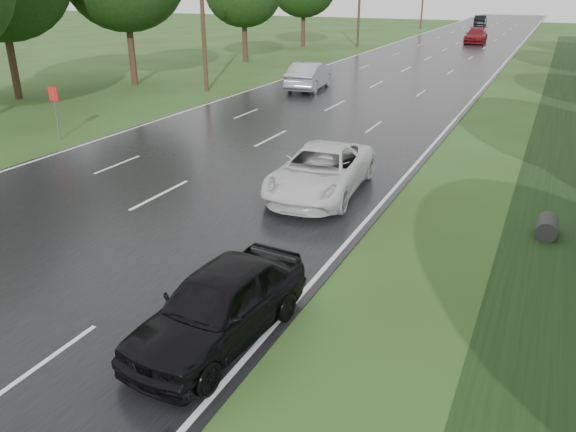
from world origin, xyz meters
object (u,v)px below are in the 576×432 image
(road_sign, at_px, (54,102))
(white_pickup, at_px, (321,171))
(silver_sedan, at_px, (309,76))
(dark_sedan, at_px, (219,305))

(road_sign, bearing_deg, white_pickup, -6.89)
(road_sign, bearing_deg, silver_sedan, 72.74)
(dark_sedan, height_order, silver_sedan, silver_sedan)
(silver_sedan, bearing_deg, white_pickup, 107.51)
(white_pickup, xyz_separation_m, silver_sedan, (-8.09, 17.89, 0.10))
(dark_sedan, bearing_deg, white_pickup, 103.80)
(white_pickup, bearing_deg, dark_sedan, -85.48)
(silver_sedan, bearing_deg, road_sign, 65.93)
(white_pickup, relative_size, dark_sedan, 1.25)
(road_sign, xyz_separation_m, silver_sedan, (5.07, 16.30, -0.74))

